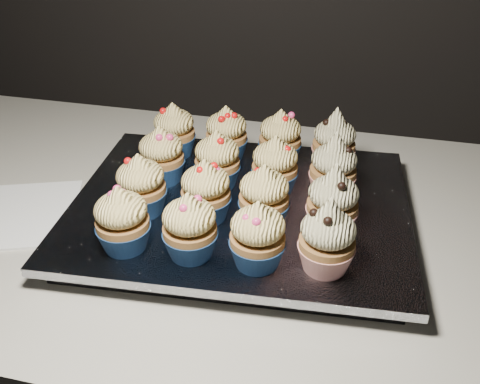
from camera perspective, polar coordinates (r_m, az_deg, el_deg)
The scene contains 20 objects.
worktop at distance 0.83m, azimuth -15.56°, elevation -1.27°, with size 2.44×0.64×0.04m, color beige.
napkin at distance 0.80m, azimuth -22.64°, elevation -2.23°, with size 0.16×0.16×0.00m, color white.
baking_tray at distance 0.72m, azimuth -0.00°, elevation -2.60°, with size 0.41×0.31×0.02m, color black.
foil_lining at distance 0.71m, azimuth -0.00°, elevation -1.49°, with size 0.44×0.34×0.01m, color silver.
cupcake_0 at distance 0.62m, azimuth -12.46°, elevation -2.99°, with size 0.06×0.06×0.08m.
cupcake_1 at distance 0.60m, azimuth -5.39°, elevation -3.80°, with size 0.06×0.06×0.08m.
cupcake_2 at distance 0.59m, azimuth 1.88°, elevation -4.76°, with size 0.06×0.06×0.08m.
cupcake_3 at distance 0.59m, azimuth 9.30°, elevation -4.95°, with size 0.06×0.06×0.10m.
cupcake_4 at distance 0.68m, azimuth -10.49°, elevation 0.63°, with size 0.06×0.06×0.08m.
cupcake_5 at distance 0.66m, azimuth -3.68°, elevation 0.01°, with size 0.06×0.06×0.08m.
cupcake_6 at distance 0.65m, azimuth 2.57°, elevation -0.57°, with size 0.06×0.06×0.08m.
cupcake_7 at distance 0.65m, azimuth 9.86°, elevation -1.09°, with size 0.06×0.06×0.10m.
cupcake_8 at distance 0.75m, azimuth -8.36°, elevation 3.81°, with size 0.06×0.06×0.08m.
cupcake_9 at distance 0.73m, azimuth -2.44°, elevation 3.33°, with size 0.06×0.06×0.08m.
cupcake_10 at distance 0.72m, azimuth 3.73°, elevation 2.73°, with size 0.06×0.06×0.08m.
cupcake_11 at distance 0.72m, azimuth 9.92°, elevation 2.53°, with size 0.06×0.06×0.10m.
cupcake_12 at distance 0.81m, azimuth -7.02°, elevation 6.45°, with size 0.06×0.06×0.08m.
cupcake_13 at distance 0.80m, azimuth -1.47°, elevation 6.14°, with size 0.06×0.06×0.08m.
cupcake_14 at distance 0.79m, azimuth 4.30°, elevation 5.72°, with size 0.06×0.06×0.08m.
cupcake_15 at distance 0.78m, azimuth 10.01°, elevation 5.26°, with size 0.06×0.06×0.10m.
Camera 1 is at (0.37, 1.11, 1.33)m, focal length 40.00 mm.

